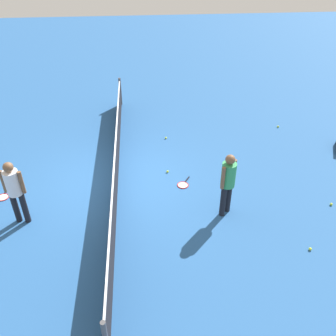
# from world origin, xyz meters

# --- Properties ---
(ground_plane) EXTENTS (40.00, 40.00, 0.00)m
(ground_plane) POSITION_xyz_m (0.00, 0.00, 0.00)
(ground_plane) COLOR #265693
(court_net) EXTENTS (10.09, 0.09, 1.07)m
(court_net) POSITION_xyz_m (0.00, 0.00, 0.50)
(court_net) COLOR #4C4C51
(court_net) RESTS_ON ground_plane
(player_near_side) EXTENTS (0.48, 0.48, 1.70)m
(player_near_side) POSITION_xyz_m (-1.53, -2.69, 1.01)
(player_near_side) COLOR black
(player_near_side) RESTS_ON ground_plane
(player_far_side) EXTENTS (0.39, 0.53, 1.70)m
(player_far_side) POSITION_xyz_m (-1.42, 2.22, 1.01)
(player_far_side) COLOR black
(player_far_side) RESTS_ON ground_plane
(tennis_racket_near_player) EXTENTS (0.59, 0.45, 0.03)m
(tennis_racket_near_player) POSITION_xyz_m (-0.32, -1.81, 0.01)
(tennis_racket_near_player) COLOR red
(tennis_racket_near_player) RESTS_ON ground_plane
(tennis_racket_far_player) EXTENTS (0.59, 0.32, 0.03)m
(tennis_racket_far_player) POSITION_xyz_m (-0.45, 2.99, 0.01)
(tennis_racket_far_player) COLOR red
(tennis_racket_far_player) RESTS_ON ground_plane
(tennis_ball_near_player) EXTENTS (0.07, 0.07, 0.07)m
(tennis_ball_near_player) POSITION_xyz_m (2.67, -5.48, 0.03)
(tennis_ball_near_player) COLOR #C6E033
(tennis_ball_near_player) RESTS_ON ground_plane
(tennis_ball_by_net) EXTENTS (0.07, 0.07, 0.07)m
(tennis_ball_by_net) POSITION_xyz_m (-1.49, -5.48, 0.03)
(tennis_ball_by_net) COLOR #C6E033
(tennis_ball_by_net) RESTS_ON ground_plane
(tennis_ball_midcourt) EXTENTS (0.07, 0.07, 0.07)m
(tennis_ball_midcourt) POSITION_xyz_m (0.30, -1.42, 0.03)
(tennis_ball_midcourt) COLOR #C6E033
(tennis_ball_midcourt) RESTS_ON ground_plane
(tennis_ball_baseline) EXTENTS (0.07, 0.07, 0.07)m
(tennis_ball_baseline) POSITION_xyz_m (2.22, -1.53, 0.03)
(tennis_ball_baseline) COLOR #C6E033
(tennis_ball_baseline) RESTS_ON ground_plane
(tennis_ball_stray_left) EXTENTS (0.07, 0.07, 0.07)m
(tennis_ball_stray_left) POSITION_xyz_m (-2.92, -4.33, 0.03)
(tennis_ball_stray_left) COLOR #C6E033
(tennis_ball_stray_left) RESTS_ON ground_plane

